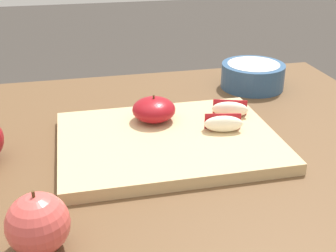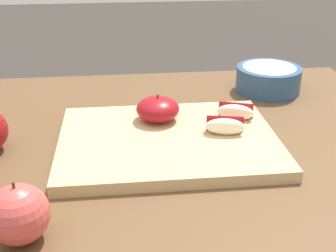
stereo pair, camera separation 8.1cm
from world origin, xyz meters
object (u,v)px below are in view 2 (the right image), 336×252
at_px(cutting_board, 168,141).
at_px(apple_half_skin_up, 158,109).
at_px(whole_apple_pink_lady, 19,214).
at_px(apple_wedge_back, 225,126).
at_px(apple_wedge_middle, 235,112).
at_px(ceramic_fruit_bowl, 268,78).

distance_m(cutting_board, apple_half_skin_up, 0.08).
bearing_deg(whole_apple_pink_lady, apple_wedge_back, 35.82).
bearing_deg(apple_wedge_middle, apple_wedge_back, -119.66).
xyz_separation_m(cutting_board, apple_wedge_back, (0.11, -0.00, 0.03)).
distance_m(apple_wedge_back, ceramic_fruit_bowl, 0.32).
bearing_deg(ceramic_fruit_bowl, whole_apple_pink_lady, -134.70).
xyz_separation_m(cutting_board, ceramic_fruit_bowl, (0.28, 0.26, 0.02)).
bearing_deg(whole_apple_pink_lady, apple_wedge_middle, 39.47).
bearing_deg(whole_apple_pink_lady, cutting_board, 47.42).
bearing_deg(apple_wedge_middle, whole_apple_pink_lady, -140.53).
relative_size(apple_half_skin_up, ceramic_fruit_bowl, 0.55).
bearing_deg(apple_half_skin_up, whole_apple_pink_lady, -123.71).
distance_m(apple_half_skin_up, apple_wedge_back, 0.14).
height_order(apple_wedge_middle, whole_apple_pink_lady, whole_apple_pink_lady).
bearing_deg(apple_wedge_back, apple_wedge_middle, 60.34).
height_order(apple_wedge_middle, ceramic_fruit_bowl, ceramic_fruit_bowl).
xyz_separation_m(apple_half_skin_up, apple_wedge_back, (0.12, -0.08, -0.01)).
xyz_separation_m(apple_wedge_middle, ceramic_fruit_bowl, (0.13, 0.20, -0.01)).
distance_m(cutting_board, apple_wedge_back, 0.11).
xyz_separation_m(apple_wedge_middle, apple_wedge_back, (-0.04, -0.06, 0.00)).
relative_size(cutting_board, ceramic_fruit_bowl, 2.57).
bearing_deg(apple_wedge_back, ceramic_fruit_bowl, 57.48).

